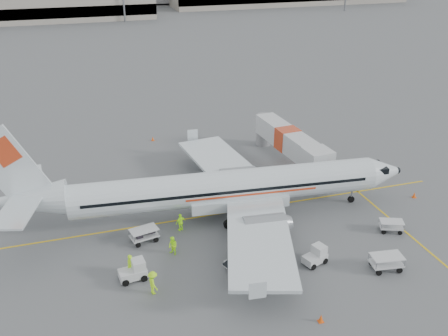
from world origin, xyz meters
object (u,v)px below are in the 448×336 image
at_px(aircraft, 227,166).
at_px(belt_loader, 244,252).
at_px(tug_mid, 270,275).
at_px(tug_aft, 133,270).
at_px(jet_bridge, 287,146).
at_px(tug_fore, 315,255).

xyz_separation_m(aircraft, belt_loader, (-1.00, -7.74, -4.04)).
xyz_separation_m(aircraft, tug_mid, (-0.03, -10.85, -4.28)).
distance_m(tug_mid, tug_aft, 10.58).
relative_size(jet_bridge, belt_loader, 3.81).
xyz_separation_m(jet_bridge, belt_loader, (-11.29, -17.08, -0.97)).
bearing_deg(aircraft, tug_fore, -58.83).
bearing_deg(tug_fore, jet_bridge, 54.23).
xyz_separation_m(aircraft, jet_bridge, (10.30, 9.34, -3.07)).
distance_m(belt_loader, tug_aft, 8.93).
relative_size(aircraft, belt_loader, 8.88).
distance_m(aircraft, jet_bridge, 14.24).
relative_size(tug_mid, tug_aft, 1.11).
distance_m(jet_bridge, belt_loader, 20.50).
distance_m(jet_bridge, tug_mid, 22.71).
xyz_separation_m(jet_bridge, tug_fore, (-5.79, -18.71, -1.35)).
distance_m(aircraft, tug_mid, 11.66).
height_order(belt_loader, tug_aft, belt_loader).
bearing_deg(tug_aft, jet_bridge, 33.28).
bearing_deg(jet_bridge, tug_mid, -121.73).
height_order(jet_bridge, tug_aft, jet_bridge).
bearing_deg(tug_fore, tug_mid, 179.48).
xyz_separation_m(tug_mid, tug_aft, (-9.85, 3.86, -0.09)).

